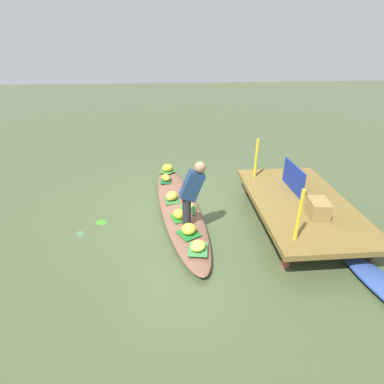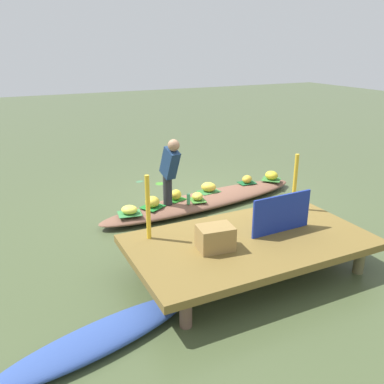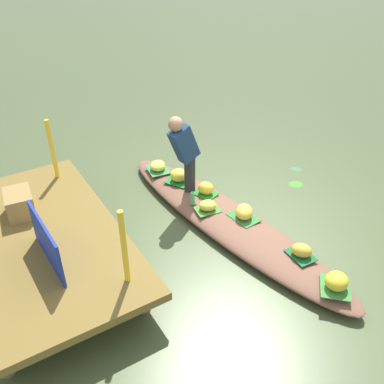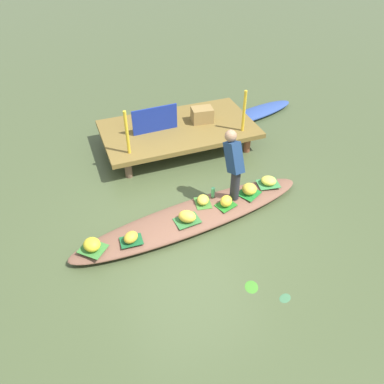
% 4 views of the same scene
% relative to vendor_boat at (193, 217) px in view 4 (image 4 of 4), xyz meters
% --- Properties ---
extents(canal_water, '(40.00, 40.00, 0.00)m').
position_rel_vendor_boat_xyz_m(canal_water, '(0.00, 0.00, -0.10)').
color(canal_water, '#455331').
rests_on(canal_water, ground).
extents(dock_platform, '(3.20, 1.80, 0.46)m').
position_rel_vendor_boat_xyz_m(dock_platform, '(0.55, 2.34, 0.30)').
color(dock_platform, brown).
rests_on(dock_platform, ground).
extents(vendor_boat, '(4.31, 1.33, 0.20)m').
position_rel_vendor_boat_xyz_m(vendor_boat, '(0.00, 0.00, 0.00)').
color(vendor_boat, brown).
rests_on(vendor_boat, ground).
extents(moored_boat, '(2.30, 1.04, 0.16)m').
position_rel_vendor_boat_xyz_m(moored_boat, '(2.75, 2.95, -0.02)').
color(moored_boat, '#2E4992').
rests_on(moored_boat, ground).
extents(leaf_mat_0, '(0.47, 0.46, 0.01)m').
position_rel_vendor_boat_xyz_m(leaf_mat_0, '(1.10, 0.12, 0.10)').
color(leaf_mat_0, '#1C7429').
rests_on(leaf_mat_0, vendor_boat).
extents(banana_bunch_0, '(0.36, 0.36, 0.19)m').
position_rel_vendor_boat_xyz_m(banana_bunch_0, '(1.10, 0.12, 0.20)').
color(banana_bunch_0, yellow).
rests_on(banana_bunch_0, vendor_boat).
extents(leaf_mat_1, '(0.35, 0.27, 0.01)m').
position_rel_vendor_boat_xyz_m(leaf_mat_1, '(-1.12, -0.28, 0.10)').
color(leaf_mat_1, '#18592C').
rests_on(leaf_mat_1, vendor_boat).
extents(banana_bunch_1, '(0.31, 0.30, 0.16)m').
position_rel_vendor_boat_xyz_m(banana_bunch_1, '(-1.12, -0.28, 0.18)').
color(banana_bunch_1, gold).
rests_on(banana_bunch_1, vendor_boat).
extents(leaf_mat_2, '(0.49, 0.49, 0.01)m').
position_rel_vendor_boat_xyz_m(leaf_mat_2, '(-1.71, -0.24, 0.10)').
color(leaf_mat_2, '#397B34').
rests_on(leaf_mat_2, vendor_boat).
extents(banana_bunch_2, '(0.34, 0.35, 0.19)m').
position_rel_vendor_boat_xyz_m(banana_bunch_2, '(-1.71, -0.24, 0.20)').
color(banana_bunch_2, gold).
rests_on(banana_bunch_2, vendor_boat).
extents(leaf_mat_3, '(0.43, 0.37, 0.01)m').
position_rel_vendor_boat_xyz_m(leaf_mat_3, '(1.56, 0.24, 0.10)').
color(leaf_mat_3, '#388143').
rests_on(leaf_mat_3, vendor_boat).
extents(banana_bunch_3, '(0.36, 0.36, 0.14)m').
position_rel_vendor_boat_xyz_m(banana_bunch_3, '(1.56, 0.24, 0.18)').
color(banana_bunch_3, '#ECE54D').
rests_on(banana_bunch_3, vendor_boat).
extents(leaf_mat_4, '(0.38, 0.34, 0.01)m').
position_rel_vendor_boat_xyz_m(leaf_mat_4, '(0.58, -0.04, 0.10)').
color(leaf_mat_4, '#237721').
rests_on(leaf_mat_4, vendor_boat).
extents(banana_bunch_4, '(0.30, 0.30, 0.19)m').
position_rel_vendor_boat_xyz_m(banana_bunch_4, '(0.58, -0.04, 0.20)').
color(banana_bunch_4, yellow).
rests_on(banana_bunch_4, vendor_boat).
extents(leaf_mat_5, '(0.43, 0.33, 0.01)m').
position_rel_vendor_boat_xyz_m(leaf_mat_5, '(-0.16, -0.16, 0.10)').
color(leaf_mat_5, '#327034').
rests_on(leaf_mat_5, vendor_boat).
extents(banana_bunch_5, '(0.36, 0.35, 0.18)m').
position_rel_vendor_boat_xyz_m(banana_bunch_5, '(-0.16, -0.16, 0.20)').
color(banana_bunch_5, yellow).
rests_on(banana_bunch_5, vendor_boat).
extents(leaf_mat_6, '(0.31, 0.37, 0.01)m').
position_rel_vendor_boat_xyz_m(leaf_mat_6, '(0.24, 0.16, 0.10)').
color(leaf_mat_6, '#3F792E').
rests_on(leaf_mat_6, vendor_boat).
extents(banana_bunch_6, '(0.28, 0.30, 0.14)m').
position_rel_vendor_boat_xyz_m(banana_bunch_6, '(0.24, 0.16, 0.18)').
color(banana_bunch_6, yellow).
rests_on(banana_bunch_6, vendor_boat).
extents(vendor_person, '(0.24, 0.48, 1.22)m').
position_rel_vendor_boat_xyz_m(vendor_person, '(0.79, 0.19, 0.80)').
color(vendor_person, '#28282D').
rests_on(vendor_person, vendor_boat).
extents(water_bottle, '(0.06, 0.06, 0.19)m').
position_rel_vendor_boat_xyz_m(water_bottle, '(0.47, 0.26, 0.20)').
color(water_bottle, '#4FB26E').
rests_on(water_bottle, vendor_boat).
extents(market_banner, '(0.95, 0.06, 0.54)m').
position_rel_vendor_boat_xyz_m(market_banner, '(0.05, 2.34, 0.63)').
color(market_banner, navy).
rests_on(market_banner, dock_platform).
extents(railing_post_west, '(0.06, 0.06, 0.88)m').
position_rel_vendor_boat_xyz_m(railing_post_west, '(-0.65, 1.74, 0.80)').
color(railing_post_west, yellow).
rests_on(railing_post_west, dock_platform).
extents(railing_post_east, '(0.06, 0.06, 0.88)m').
position_rel_vendor_boat_xyz_m(railing_post_east, '(1.75, 1.74, 0.80)').
color(railing_post_east, yellow).
rests_on(railing_post_east, dock_platform).
extents(produce_crate, '(0.48, 0.37, 0.31)m').
position_rel_vendor_boat_xyz_m(produce_crate, '(1.11, 2.40, 0.51)').
color(produce_crate, olive).
rests_on(produce_crate, dock_platform).
extents(drifting_plant_0, '(0.28, 0.29, 0.01)m').
position_rel_vendor_boat_xyz_m(drifting_plant_0, '(0.30, -1.57, -0.10)').
color(drifting_plant_0, '#3F8827').
rests_on(drifting_plant_0, ground).
extents(drifting_plant_1, '(0.22, 0.19, 0.01)m').
position_rel_vendor_boat_xyz_m(drifting_plant_1, '(0.65, -1.91, -0.10)').
color(drifting_plant_1, '#3C6F47').
rests_on(drifting_plant_1, ground).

